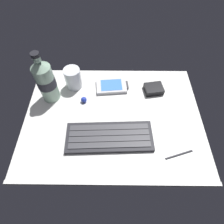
{
  "coord_description": "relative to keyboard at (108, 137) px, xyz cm",
  "views": [
    {
      "loc": [
        0.35,
        -37.46,
        57.5
      ],
      "look_at": [
        0.0,
        0.0,
        3.0
      ],
      "focal_mm": 30.18,
      "sensor_mm": 36.0,
      "label": 1
    }
  ],
  "objects": [
    {
      "name": "trackball_mouse",
      "position": [
        -10.02,
        15.52,
        0.29
      ],
      "size": [
        2.2,
        2.2,
        2.2
      ],
      "primitive_type": "sphere",
      "color": "#2338B2",
      "rests_on": "ground_plane"
    },
    {
      "name": "charger_block",
      "position": [
        17.27,
        21.14,
        0.39
      ],
      "size": [
        7.82,
        6.67,
        2.4
      ],
      "primitive_type": "cube",
      "rotation": [
        0.0,
        0.0,
        0.16
      ],
      "color": "black",
      "rests_on": "ground_plane"
    },
    {
      "name": "keyboard",
      "position": [
        0.0,
        0.0,
        0.0
      ],
      "size": [
        29.41,
        12.14,
        1.7
      ],
      "color": "#232328",
      "rests_on": "ground_plane"
    },
    {
      "name": "juice_cup",
      "position": [
        -14.61,
        23.75,
        3.1
      ],
      "size": [
        6.4,
        6.4,
        8.5
      ],
      "color": "silver",
      "rests_on": "ground_plane"
    },
    {
      "name": "handheld_device",
      "position": [
        0.58,
        22.9,
        -0.08
      ],
      "size": [
        13.27,
        8.66,
        1.5
      ],
      "color": "silver",
      "rests_on": "ground_plane"
    },
    {
      "name": "water_bottle",
      "position": [
        -22.81,
        17.81,
        8.2
      ],
      "size": [
        6.73,
        6.73,
        20.8
      ],
      "color": "#9EC1A8",
      "rests_on": "ground_plane"
    },
    {
      "name": "stylus_pen",
      "position": [
        22.44,
        -5.83,
        -0.46
      ],
      "size": [
        9.27,
        3.53,
        0.7
      ],
      "primitive_type": "cylinder",
      "rotation": [
        0.0,
        1.57,
        0.31
      ],
      "color": "#26262B",
      "rests_on": "ground_plane"
    },
    {
      "name": "ground_plane",
      "position": [
        1.16,
        8.38,
        -1.79
      ],
      "size": [
        64.0,
        48.0,
        2.8
      ],
      "color": "silver"
    }
  ]
}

